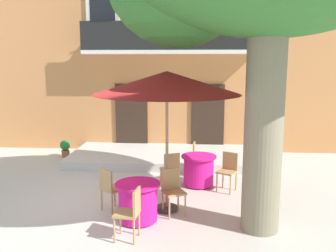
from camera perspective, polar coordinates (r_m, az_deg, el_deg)
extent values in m
plane|color=beige|center=(8.12, -9.20, -12.03)|extent=(120.00, 120.00, 0.00)
cube|color=#CC844C|center=(14.36, 0.81, 12.83)|extent=(13.00, 4.00, 7.50)
cube|color=#332319|center=(12.62, -5.69, 1.35)|extent=(1.10, 0.08, 2.30)
cube|color=#332319|center=(12.43, 6.20, 1.21)|extent=(1.10, 0.08, 2.30)
cube|color=silver|center=(12.76, -10.15, 17.11)|extent=(1.10, 0.08, 1.90)
cube|color=black|center=(12.73, -10.18, 17.13)|extent=(0.84, 0.04, 1.60)
cube|color=silver|center=(12.41, 0.22, 17.47)|extent=(1.10, 0.08, 1.90)
cube|color=black|center=(12.39, 0.21, 17.48)|extent=(0.84, 0.04, 1.60)
cube|color=silver|center=(12.45, 10.85, 17.27)|extent=(1.10, 0.08, 1.90)
cube|color=black|center=(12.42, 10.87, 17.29)|extent=(0.84, 0.04, 1.60)
cube|color=silver|center=(12.03, 0.11, 11.45)|extent=(5.60, 0.65, 0.12)
cube|color=black|center=(11.76, 0.01, 13.97)|extent=(5.60, 0.06, 0.90)
cylinder|color=#B2B2B7|center=(12.12, -5.91, 18.08)|extent=(0.04, 0.95, 1.33)
cylinder|color=#B2B2B7|center=(11.95, 6.11, 18.19)|extent=(0.04, 0.95, 1.33)
cylinder|color=#47423D|center=(12.44, -10.75, 12.26)|extent=(0.30, 0.30, 0.33)
ellipsoid|color=#4C8E38|center=(12.46, -10.81, 14.06)|extent=(0.39, 0.39, 0.45)
cylinder|color=slate|center=(12.14, -3.57, 12.23)|extent=(0.25, 0.25, 0.22)
ellipsoid|color=#4C8E38|center=(12.15, -3.59, 13.46)|extent=(0.32, 0.32, 0.30)
cylinder|color=slate|center=(12.03, 3.85, 12.24)|extent=(0.27, 0.27, 0.22)
ellipsoid|color=#4C8E38|center=(12.04, 3.87, 13.49)|extent=(0.35, 0.35, 0.30)
cylinder|color=#47423D|center=(12.11, 11.30, 12.31)|extent=(0.29, 0.29, 0.33)
ellipsoid|color=#4C8E38|center=(12.14, 11.37, 14.24)|extent=(0.37, 0.37, 0.49)
cube|color=silver|center=(11.41, -0.25, -4.78)|extent=(5.86, 2.63, 0.25)
cylinder|color=#7F755B|center=(6.63, 14.64, -1.23)|extent=(0.68, 0.68, 3.55)
cylinder|color=#DB1984|center=(9.12, 4.80, -7.00)|extent=(0.74, 0.74, 0.68)
cylinder|color=#DB1984|center=(9.02, 4.83, -4.75)|extent=(0.86, 0.86, 0.04)
cylinder|color=#2D2823|center=(9.23, 4.77, -9.11)|extent=(0.44, 0.44, 0.03)
cylinder|color=tan|center=(10.03, 6.13, -6.31)|extent=(0.04, 0.04, 0.45)
cylinder|color=tan|center=(9.71, 6.04, -6.86)|extent=(0.04, 0.04, 0.45)
cylinder|color=tan|center=(10.05, 4.18, -6.24)|extent=(0.04, 0.04, 0.45)
cylinder|color=tan|center=(9.73, 4.02, -6.79)|extent=(0.04, 0.04, 0.45)
cube|color=tan|center=(9.81, 5.12, -5.18)|extent=(0.43, 0.43, 0.04)
cube|color=tan|center=(9.77, 4.08, -3.84)|extent=(0.07, 0.38, 0.42)
cylinder|color=tan|center=(9.03, -1.10, -8.09)|extent=(0.04, 0.04, 0.45)
cylinder|color=tan|center=(9.13, 0.97, -7.90)|extent=(0.04, 0.04, 0.45)
cylinder|color=tan|center=(8.72, -0.49, -8.75)|extent=(0.04, 0.04, 0.45)
cylinder|color=tan|center=(8.82, 1.65, -8.55)|extent=(0.04, 0.04, 0.45)
cube|color=tan|center=(8.85, 0.26, -6.81)|extent=(0.52, 0.52, 0.04)
cube|color=tan|center=(8.62, 0.61, -5.68)|extent=(0.37, 0.17, 0.42)
cylinder|color=tan|center=(8.64, 9.69, -9.08)|extent=(0.04, 0.04, 0.45)
cylinder|color=tan|center=(8.77, 7.63, -8.74)|extent=(0.04, 0.04, 0.45)
cylinder|color=tan|center=(8.94, 10.57, -8.46)|extent=(0.04, 0.04, 0.45)
cylinder|color=tan|center=(9.07, 8.56, -8.14)|extent=(0.04, 0.04, 0.45)
cube|color=tan|center=(8.78, 9.16, -7.08)|extent=(0.54, 0.54, 0.04)
cube|color=tan|center=(8.88, 9.67, -5.37)|extent=(0.35, 0.22, 0.42)
cylinder|color=#DB1984|center=(7.16, -4.71, -11.82)|extent=(0.74, 0.74, 0.68)
cylinder|color=#DB1984|center=(7.03, -4.75, -9.02)|extent=(0.86, 0.86, 0.04)
cylinder|color=#2D2823|center=(7.30, -4.66, -14.41)|extent=(0.44, 0.44, 0.03)
cylinder|color=tan|center=(7.97, -8.31, -10.70)|extent=(0.04, 0.04, 0.45)
cylinder|color=tan|center=(7.72, -6.69, -11.35)|extent=(0.04, 0.04, 0.45)
cylinder|color=tan|center=(7.78, -10.30, -11.29)|extent=(0.04, 0.04, 0.45)
cylinder|color=tan|center=(7.53, -8.71, -11.99)|extent=(0.04, 0.04, 0.45)
cube|color=tan|center=(7.66, -8.55, -9.62)|extent=(0.56, 0.56, 0.04)
cube|color=tan|center=(7.48, -9.68, -8.27)|extent=(0.32, 0.27, 0.42)
cylinder|color=tan|center=(6.46, -8.35, -15.82)|extent=(0.04, 0.04, 0.45)
cylinder|color=tan|center=(6.75, -7.42, -14.61)|extent=(0.04, 0.04, 0.45)
cylinder|color=tan|center=(6.36, -5.32, -16.15)|extent=(0.04, 0.04, 0.45)
cylinder|color=tan|center=(6.66, -4.53, -14.90)|extent=(0.04, 0.04, 0.45)
cube|color=tan|center=(6.45, -6.45, -13.39)|extent=(0.44, 0.44, 0.04)
cube|color=tan|center=(6.32, -4.89, -11.63)|extent=(0.08, 0.38, 0.42)
cylinder|color=tan|center=(7.38, 2.70, -12.33)|extent=(0.04, 0.04, 0.45)
cylinder|color=tan|center=(7.25, 0.21, -12.73)|extent=(0.04, 0.04, 0.45)
cylinder|color=tan|center=(7.67, 1.60, -11.45)|extent=(0.04, 0.04, 0.45)
cylinder|color=tan|center=(7.54, -0.81, -11.81)|extent=(0.04, 0.04, 0.45)
cube|color=tan|center=(7.37, 0.93, -10.31)|extent=(0.54, 0.54, 0.04)
cube|color=tan|center=(7.45, 0.38, -8.21)|extent=(0.36, 0.21, 0.42)
cylinder|color=#997A56|center=(7.36, -0.16, -3.78)|extent=(0.06, 0.06, 2.55)
cylinder|color=#333333|center=(7.74, -0.16, -12.70)|extent=(0.44, 0.44, 0.08)
cone|color=#B21E1E|center=(7.16, -0.17, 6.77)|extent=(2.90, 2.90, 0.45)
cylinder|color=#995638|center=(12.28, -15.67, -4.15)|extent=(0.25, 0.25, 0.22)
ellipsoid|color=#2D7533|center=(12.22, -15.74, -2.87)|extent=(0.32, 0.32, 0.34)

